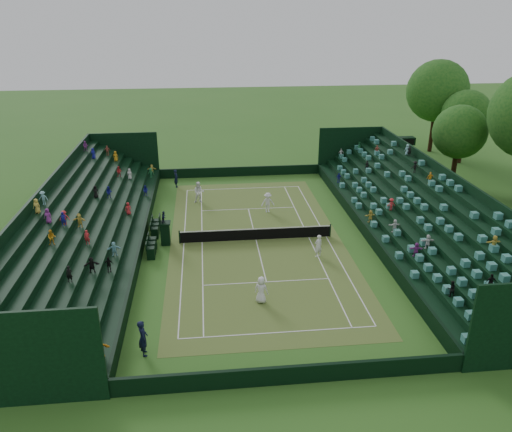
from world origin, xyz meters
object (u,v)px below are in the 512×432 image
Objects in this scene: player_near_west at (261,290)px; player_far_east at (268,202)px; player_near_east at (318,246)px; player_far_west at (199,192)px; tennis_net at (256,234)px; umpire_chair at (165,230)px.

player_far_east reaches higher than player_near_west.
player_near_west reaches higher than player_near_east.
player_near_east is at bearing -56.20° from player_far_west.
player_near_west reaches higher than tennis_net.
player_near_west is 1.01× the size of player_near_east.
player_far_east is (8.45, 5.55, -0.25)m from umpire_chair.
player_far_east reaches higher than tennis_net.
player_near_west is 7.27m from player_near_east.
player_near_east is (4.11, -3.19, 0.32)m from tennis_net.
tennis_net is 6.83× the size of player_near_west.
umpire_chair reaches higher than tennis_net.
player_far_east is (-2.49, 8.74, 0.04)m from player_near_east.
tennis_net is 4.36× the size of umpire_chair.
tennis_net is 6.54× the size of player_far_east.
umpire_chair is 1.50× the size of player_far_east.
player_far_east is (2.24, 14.25, 0.04)m from player_near_west.
umpire_chair is 10.70m from player_near_west.
player_near_east is 9.08m from player_far_east.
player_far_west reaches higher than player_near_west.
player_near_east is 0.95× the size of player_far_east.
player_far_west is (-4.30, 8.50, 0.46)m from tennis_net.
umpire_chair is at bearing -152.44° from player_far_east.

